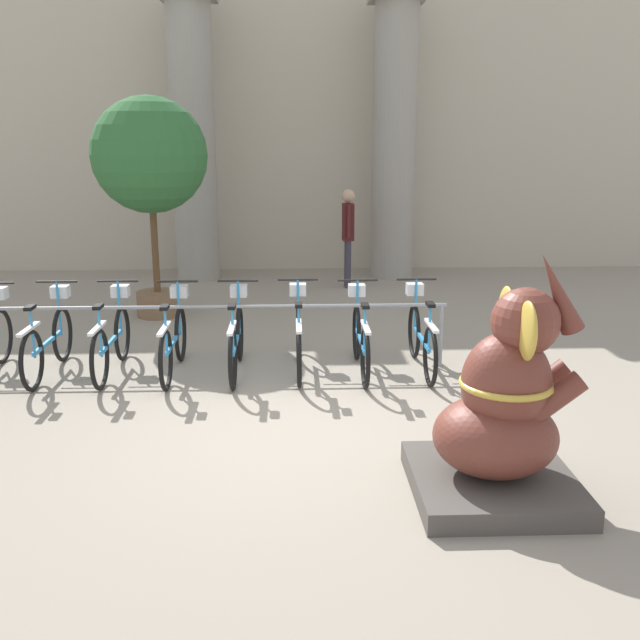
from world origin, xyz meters
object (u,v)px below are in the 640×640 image
object	(u,v)px
bicycle_5	(299,337)
bicycle_6	(360,338)
elephant_statue	(503,416)
bicycle_3	(174,340)
person_pedestrian	(348,229)
bicycle_7	(421,336)
potted_tree	(150,160)
bicycle_4	(236,339)
bicycle_1	(49,340)
bicycle_2	(112,339)

from	to	relation	value
bicycle_5	bicycle_6	size ratio (longest dim) A/B	1.00
elephant_statue	bicycle_6	bearing A→B (deg)	104.73
bicycle_3	bicycle_6	world-z (taller)	same
bicycle_6	bicycle_3	bearing A→B (deg)	179.64
bicycle_3	person_pedestrian	world-z (taller)	person_pedestrian
bicycle_3	bicycle_7	world-z (taller)	same
bicycle_5	person_pedestrian	size ratio (longest dim) A/B	0.98
bicycle_5	person_pedestrian	bearing A→B (deg)	78.87
bicycle_5	elephant_statue	size ratio (longest dim) A/B	0.91
bicycle_6	potted_tree	bearing A→B (deg)	135.52
person_pedestrian	potted_tree	size ratio (longest dim) A/B	0.54
bicycle_4	bicycle_7	bearing A→B (deg)	0.41
bicycle_1	bicycle_4	xyz separation A→B (m)	(2.13, -0.03, 0.00)
bicycle_2	elephant_statue	world-z (taller)	elephant_statue
elephant_statue	bicycle_5	bearing A→B (deg)	116.17
bicycle_4	bicycle_5	size ratio (longest dim) A/B	1.00
elephant_statue	bicycle_2	bearing A→B (deg)	140.11
bicycle_1	potted_tree	size ratio (longest dim) A/B	0.53
bicycle_7	potted_tree	world-z (taller)	potted_tree
bicycle_1	potted_tree	world-z (taller)	potted_tree
bicycle_4	bicycle_5	world-z (taller)	same
bicycle_6	potted_tree	xyz separation A→B (m)	(-2.82, 2.77, 1.92)
bicycle_2	person_pedestrian	xyz separation A→B (m)	(3.06, 4.73, 0.66)
bicycle_6	bicycle_7	world-z (taller)	same
person_pedestrian	bicycle_2	bearing A→B (deg)	-122.93
bicycle_1	elephant_statue	size ratio (longest dim) A/B	0.91
bicycle_1	bicycle_4	size ratio (longest dim) A/B	1.00
bicycle_7	potted_tree	size ratio (longest dim) A/B	0.53
bicycle_1	bicycle_5	bearing A→B (deg)	0.30
bicycle_1	bicycle_7	xyz separation A→B (m)	(4.27, -0.02, 0.00)
bicycle_1	bicycle_6	world-z (taller)	same
potted_tree	bicycle_1	bearing A→B (deg)	-105.22
bicycle_2	elephant_statue	xyz separation A→B (m)	(3.62, -3.03, 0.23)
bicycle_4	bicycle_6	xyz separation A→B (m)	(1.42, -0.02, 0.00)
bicycle_6	potted_tree	size ratio (longest dim) A/B	0.53
elephant_statue	potted_tree	bearing A→B (deg)	122.12
bicycle_2	bicycle_4	distance (m)	1.42
bicycle_4	potted_tree	size ratio (longest dim) A/B	0.53
bicycle_3	bicycle_5	distance (m)	1.42
bicycle_7	person_pedestrian	size ratio (longest dim) A/B	0.98
bicycle_3	bicycle_2	bearing A→B (deg)	175.75
bicycle_3	bicycle_7	xyz separation A→B (m)	(2.85, 0.02, 0.00)
elephant_statue	potted_tree	xyz separation A→B (m)	(-3.60, 5.73, 1.68)
bicycle_3	bicycle_7	distance (m)	2.85
bicycle_1	bicycle_4	world-z (taller)	same
bicycle_7	elephant_statue	world-z (taller)	elephant_statue
bicycle_3	bicycle_5	bearing A→B (deg)	2.23
potted_tree	elephant_statue	bearing A→B (deg)	-57.88
bicycle_6	potted_tree	world-z (taller)	potted_tree
bicycle_2	bicycle_6	xyz separation A→B (m)	(2.85, -0.07, 0.00)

